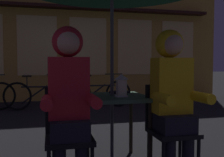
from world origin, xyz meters
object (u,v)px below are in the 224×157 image
Objects in this scene: bicycle_third at (98,93)px; chair_right at (169,125)px; person_left_hooded at (69,91)px; bicycle_second at (40,95)px; person_right_hooded at (172,88)px; lantern at (121,85)px; book at (120,92)px; chair_left at (69,131)px; cafe_table at (112,105)px.

chair_right is at bearing -90.66° from bicycle_third.
bicycle_second is at bearing 95.61° from person_left_hooded.
person_left_hooded is 4.20m from bicycle_third.
person_right_hooded is (0.00, -0.06, 0.36)m from chair_right.
lantern is 0.27× the size of chair_right.
book is (0.62, 0.64, -0.09)m from person_left_hooded.
bicycle_third is (1.01, 3.99, -0.14)m from chair_left.
bicycle_third is (0.05, 4.05, -0.50)m from person_right_hooded.
person_left_hooded reaches higher than chair_right.
chair_right reaches higher than bicycle_third.
lantern is at bearing -57.07° from cafe_table.
person_left_hooded reaches higher than book.
book is (1.02, -3.37, 0.41)m from bicycle_second.
book is at bearing 119.96° from chair_right.
chair_left is 0.52× the size of bicycle_third.
person_left_hooded is at bearing -138.43° from cafe_table.
cafe_table is 0.44× the size of bicycle_third.
lantern is 3.85m from bicycle_second.
person_right_hooded is at bearing -37.65° from lantern.
book reaches higher than cafe_table.
chair_right reaches higher than bicycle_second.
bicycle_third is (1.40, 0.04, 0.00)m from bicycle_second.
cafe_table is 0.62m from chair_right.
chair_right reaches higher than book.
lantern is 0.64m from person_left_hooded.
cafe_table is 0.28m from book.
bicycle_third is (0.05, 3.99, -0.14)m from chair_right.
person_right_hooded is at bearing -71.34° from bicycle_second.
person_right_hooded is (0.48, -0.43, 0.21)m from cafe_table.
cafe_table is 3.70m from bicycle_second.
chair_right is 0.62× the size of person_right_hooded.
chair_left is 0.89m from book.
book is at bearing -73.20° from bicycle_second.
lantern is at bearing 147.70° from chair_right.
cafe_table is at bearing -150.25° from book.
chair_left is (-0.55, -0.26, -0.37)m from lantern.
cafe_table is at bearing 142.45° from chair_right.
person_right_hooded is 4.26m from bicycle_second.
cafe_table is 0.85× the size of chair_right.
person_left_hooded reaches higher than chair_left.
lantern is at bearing -96.93° from bicycle_third.
person_left_hooded is at bearing -84.39° from bicycle_second.
bicycle_second is 3.54m from book.
person_right_hooded is at bearing -90.65° from bicycle_third.
chair_right is 0.52× the size of bicycle_third.
lantern is at bearing -75.64° from bicycle_second.
cafe_table is 0.44× the size of bicycle_second.
cafe_table is 0.53× the size of person_right_hooded.
chair_right is 0.36m from person_right_hooded.
bicycle_third is at bearing 83.07° from lantern.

